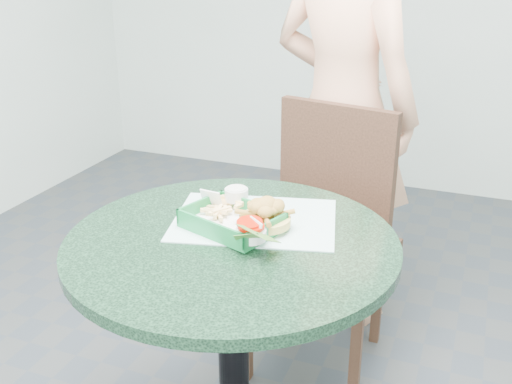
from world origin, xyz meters
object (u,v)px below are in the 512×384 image
(dining_chair, at_px, (326,220))
(crab_sandwich, at_px, (264,215))
(cafe_table, at_px, (233,304))
(food_basket, at_px, (232,230))
(sauce_ramekin, at_px, (223,201))
(diner_person, at_px, (344,81))

(dining_chair, relative_size, crab_sandwich, 7.05)
(cafe_table, distance_m, food_basket, 0.19)
(cafe_table, xyz_separation_m, dining_chair, (0.07, 0.68, -0.05))
(cafe_table, relative_size, crab_sandwich, 6.27)
(cafe_table, relative_size, food_basket, 3.59)
(sauce_ramekin, bearing_deg, cafe_table, -58.44)
(diner_person, relative_size, sauce_ramekin, 30.58)
(food_basket, xyz_separation_m, sauce_ramekin, (-0.07, 0.09, 0.04))
(dining_chair, height_order, diner_person, diner_person)
(dining_chair, distance_m, food_basket, 0.68)
(food_basket, distance_m, crab_sandwich, 0.09)
(cafe_table, height_order, crab_sandwich, crab_sandwich)
(food_basket, relative_size, sauce_ramekin, 3.64)
(food_basket, height_order, crab_sandwich, crab_sandwich)
(crab_sandwich, distance_m, sauce_ramekin, 0.14)
(diner_person, relative_size, food_basket, 8.40)
(dining_chair, xyz_separation_m, crab_sandwich, (-0.02, -0.59, 0.27))
(diner_person, height_order, food_basket, diner_person)
(dining_chair, distance_m, crab_sandwich, 0.65)
(diner_person, distance_m, sauce_ramekin, 0.88)
(cafe_table, relative_size, dining_chair, 0.89)
(sauce_ramekin, bearing_deg, dining_chair, 74.63)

